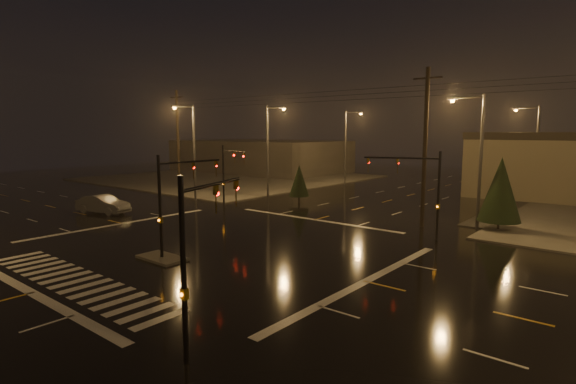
% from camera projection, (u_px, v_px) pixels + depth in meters
% --- Properties ---
extents(ground, '(140.00, 140.00, 0.00)m').
position_uv_depth(ground, '(215.00, 246.00, 28.88)').
color(ground, black).
rests_on(ground, ground).
extents(sidewalk_nw, '(36.00, 36.00, 0.12)m').
position_uv_depth(sidewalk_nw, '(231.00, 178.00, 70.69)').
color(sidewalk_nw, '#45433E').
rests_on(sidewalk_nw, ground).
extents(median_island, '(3.00, 1.60, 0.15)m').
position_uv_depth(median_island, '(162.00, 258.00, 25.79)').
color(median_island, '#45433E').
rests_on(median_island, ground).
extents(crosswalk, '(15.00, 2.60, 0.01)m').
position_uv_depth(crosswalk, '(76.00, 281.00, 21.97)').
color(crosswalk, beige).
rests_on(crosswalk, ground).
extents(stop_bar_near, '(16.00, 0.50, 0.01)m').
position_uv_depth(stop_bar_near, '(32.00, 293.00, 20.43)').
color(stop_bar_near, beige).
rests_on(stop_bar_near, ground).
extents(stop_bar_far, '(16.00, 0.50, 0.01)m').
position_uv_depth(stop_bar_far, '(315.00, 220.00, 37.32)').
color(stop_bar_far, beige).
rests_on(stop_bar_far, ground).
extents(commercial_block, '(30.00, 18.00, 5.60)m').
position_uv_depth(commercial_block, '(259.00, 156.00, 82.67)').
color(commercial_block, '#3A3733').
rests_on(commercial_block, ground).
extents(signal_mast_median, '(0.25, 4.59, 6.00)m').
position_uv_depth(signal_mast_median, '(173.00, 193.00, 26.01)').
color(signal_mast_median, black).
rests_on(signal_mast_median, ground).
extents(signal_mast_ne, '(4.84, 1.86, 6.00)m').
position_uv_depth(signal_mast_ne, '(422.00, 184.00, 30.19)').
color(signal_mast_ne, black).
rests_on(signal_mast_ne, ground).
extents(signal_mast_nw, '(4.84, 1.86, 6.00)m').
position_uv_depth(signal_mast_nw, '(228.00, 169.00, 42.10)').
color(signal_mast_nw, black).
rests_on(signal_mast_nw, ground).
extents(signal_mast_se, '(1.55, 3.87, 6.00)m').
position_uv_depth(signal_mast_se, '(196.00, 243.00, 14.48)').
color(signal_mast_se, black).
rests_on(signal_mast_se, ground).
extents(streetlight_1, '(2.77, 0.32, 10.00)m').
position_uv_depth(streetlight_1, '(270.00, 145.00, 48.92)').
color(streetlight_1, '#38383A').
rests_on(streetlight_1, ground).
extents(streetlight_2, '(2.77, 0.32, 10.00)m').
position_uv_depth(streetlight_2, '(347.00, 142.00, 61.20)').
color(streetlight_2, '#38383A').
rests_on(streetlight_2, ground).
extents(streetlight_3, '(2.77, 0.32, 10.00)m').
position_uv_depth(streetlight_3, '(477.00, 152.00, 33.37)').
color(streetlight_3, '#38383A').
rests_on(streetlight_3, ground).
extents(streetlight_4, '(2.77, 0.32, 10.00)m').
position_uv_depth(streetlight_4, '(534.00, 145.00, 48.72)').
color(streetlight_4, '#38383A').
rests_on(streetlight_4, ground).
extents(streetlight_5, '(0.32, 2.77, 10.00)m').
position_uv_depth(streetlight_5, '(192.00, 146.00, 46.71)').
color(streetlight_5, '#38383A').
rests_on(streetlight_5, ground).
extents(utility_pole_0, '(2.20, 0.32, 12.00)m').
position_uv_depth(utility_pole_0, '(178.00, 141.00, 52.58)').
color(utility_pole_0, black).
rests_on(utility_pole_0, ground).
extents(utility_pole_1, '(2.20, 0.32, 12.00)m').
position_uv_depth(utility_pole_1, '(425.00, 147.00, 33.78)').
color(utility_pole_1, black).
rests_on(utility_pole_1, ground).
extents(conifer_0, '(3.04, 3.04, 5.45)m').
position_uv_depth(conifer_0, '(500.00, 189.00, 32.93)').
color(conifer_0, black).
rests_on(conifer_0, ground).
extents(conifer_3, '(2.06, 2.06, 3.93)m').
position_uv_depth(conifer_3, '(299.00, 180.00, 45.83)').
color(conifer_3, black).
rests_on(conifer_3, ground).
extents(car_crossing, '(5.32, 3.06, 1.66)m').
position_uv_depth(car_crossing, '(103.00, 204.00, 40.14)').
color(car_crossing, '#57595E').
rests_on(car_crossing, ground).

